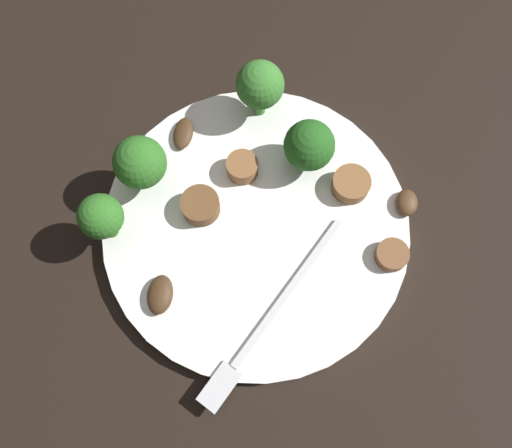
{
  "coord_description": "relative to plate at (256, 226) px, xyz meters",
  "views": [
    {
      "loc": [
        0.11,
        0.1,
        0.44
      ],
      "look_at": [
        0.0,
        0.0,
        0.01
      ],
      "focal_mm": 38.48,
      "sensor_mm": 36.0,
      "label": 1
    }
  ],
  "objects": [
    {
      "name": "sausage_slice_2",
      "position": [
        -0.05,
        0.1,
        0.01
      ],
      "size": [
        0.03,
        0.03,
        0.01
      ],
      "primitive_type": "cylinder",
      "rotation": [
        0.0,
        0.0,
        1.71
      ],
      "color": "brown",
      "rests_on": "plate"
    },
    {
      "name": "broccoli_floret_2",
      "position": [
        0.03,
        -0.09,
        0.04
      ],
      "size": [
        0.04,
        0.04,
        0.06
      ],
      "color": "#347525",
      "rests_on": "plate"
    },
    {
      "name": "broccoli_floret_1",
      "position": [
        -0.07,
        -0.01,
        0.04
      ],
      "size": [
        0.04,
        0.04,
        0.05
      ],
      "color": "#296420",
      "rests_on": "plate"
    },
    {
      "name": "sausage_slice_1",
      "position": [
        -0.08,
        0.04,
        0.01
      ],
      "size": [
        0.04,
        0.04,
        0.01
      ],
      "primitive_type": "cylinder",
      "rotation": [
        0.0,
        0.0,
        1.9
      ],
      "color": "brown",
      "rests_on": "plate"
    },
    {
      "name": "broccoli_floret_0",
      "position": [
        -0.08,
        -0.07,
        0.05
      ],
      "size": [
        0.04,
        0.04,
        0.06
      ],
      "color": "#408630",
      "rests_on": "plate"
    },
    {
      "name": "broccoli_floret_3",
      "position": [
        0.08,
        -0.08,
        0.04
      ],
      "size": [
        0.04,
        0.04,
        0.05
      ],
      "color": "#347525",
      "rests_on": "plate"
    },
    {
      "name": "mushroom_1",
      "position": [
        -0.1,
        0.08,
        0.01
      ],
      "size": [
        0.03,
        0.03,
        0.01
      ],
      "primitive_type": "ellipsoid",
      "rotation": [
        0.0,
        0.0,
        0.63
      ],
      "color": "#4C331E",
      "rests_on": "plate"
    },
    {
      "name": "plate",
      "position": [
        0.0,
        0.0,
        0.0
      ],
      "size": [
        0.25,
        0.25,
        0.01
      ],
      "primitive_type": "cylinder",
      "color": "white",
      "rests_on": "ground_plane"
    },
    {
      "name": "ground_plane",
      "position": [
        0.0,
        0.0,
        -0.01
      ],
      "size": [
        1.4,
        1.4,
        0.0
      ],
      "primitive_type": "plane",
      "color": "black"
    },
    {
      "name": "fork",
      "position": [
        0.06,
        0.06,
        0.01
      ],
      "size": [
        0.18,
        0.03,
        0.0
      ],
      "rotation": [
        0.0,
        0.0,
        0.09
      ],
      "color": "silver",
      "rests_on": "plate"
    },
    {
      "name": "mushroom_0",
      "position": [
        0.09,
        -0.02,
        0.01
      ],
      "size": [
        0.04,
        0.04,
        0.01
      ],
      "primitive_type": "ellipsoid",
      "rotation": [
        0.0,
        0.0,
        3.78
      ],
      "color": "#422B19",
      "rests_on": "plate"
    },
    {
      "name": "sausage_slice_0",
      "position": [
        -0.03,
        -0.04,
        0.01
      ],
      "size": [
        0.03,
        0.03,
        0.02
      ],
      "primitive_type": "cylinder",
      "rotation": [
        0.0,
        0.0,
        1.43
      ],
      "color": "brown",
      "rests_on": "plate"
    },
    {
      "name": "sausage_slice_3",
      "position": [
        0.02,
        -0.04,
        0.01
      ],
      "size": [
        0.04,
        0.04,
        0.02
      ],
      "primitive_type": "cylinder",
      "rotation": [
        0.0,
        0.0,
        2.96
      ],
      "color": "brown",
      "rests_on": "plate"
    },
    {
      "name": "mushroom_2",
      "position": [
        -0.02,
        -0.1,
        0.01
      ],
      "size": [
        0.03,
        0.03,
        0.01
      ],
      "primitive_type": "ellipsoid",
      "rotation": [
        0.0,
        0.0,
        0.59
      ],
      "color": "#422B19",
      "rests_on": "plate"
    }
  ]
}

